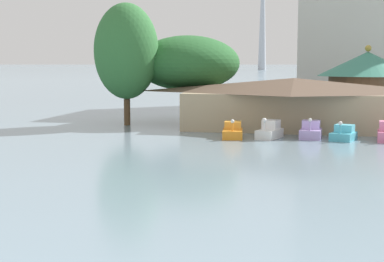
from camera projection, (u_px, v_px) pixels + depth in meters
name	position (u px, v px, depth m)	size (l,w,h in m)	color
pedal_boat_orange	(233.00, 131.00, 47.07)	(1.91, 3.13, 1.63)	orange
pedal_boat_white	(270.00, 131.00, 46.89)	(2.13, 3.17, 1.75)	white
pedal_boat_lavender	(311.00, 131.00, 46.78)	(1.79, 2.58, 1.73)	#B299D8
pedal_boat_cyan	(344.00, 134.00, 45.66)	(2.25, 2.68, 1.59)	#4CB7CC
boathouse	(294.00, 103.00, 52.86)	(20.82, 9.08, 4.63)	tan
green_roof_pavilion	(367.00, 81.00, 62.46)	(10.56, 10.56, 7.84)	brown
shoreline_tree_tall_left	(126.00, 51.00, 55.74)	(6.15, 6.15, 11.64)	brown
shoreline_tree_mid	(188.00, 63.00, 58.88)	(10.45, 10.45, 8.70)	brown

